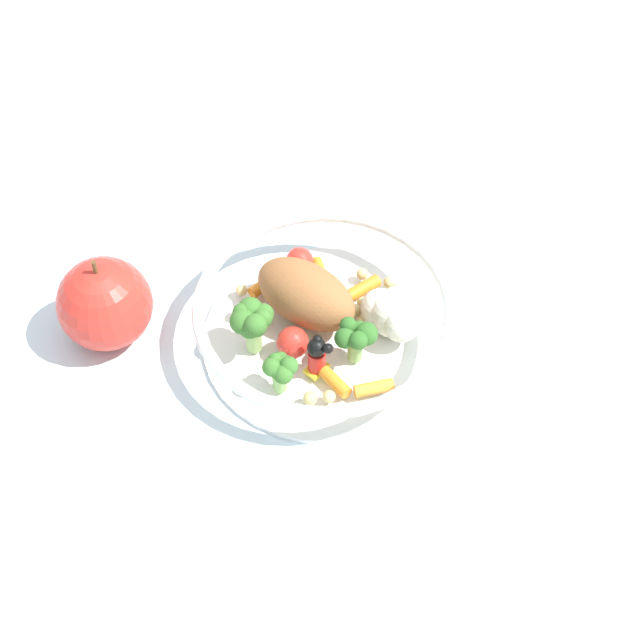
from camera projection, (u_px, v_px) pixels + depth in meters
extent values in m
plane|color=silver|center=(323.00, 346.00, 0.80)|extent=(2.40, 2.40, 0.00)
cylinder|color=white|center=(320.00, 337.00, 0.80)|extent=(0.20, 0.20, 0.01)
torus|color=white|center=(320.00, 306.00, 0.77)|extent=(0.21, 0.21, 0.01)
ellipsoid|color=#935B33|center=(306.00, 294.00, 0.79)|extent=(0.11, 0.09, 0.05)
cylinder|color=#7FAD5B|center=(355.00, 349.00, 0.78)|extent=(0.01, 0.01, 0.02)
sphere|color=#2D6023|center=(366.00, 334.00, 0.76)|extent=(0.02, 0.02, 0.02)
sphere|color=#2D6023|center=(359.00, 329.00, 0.76)|extent=(0.01, 0.01, 0.01)
sphere|color=#2D6023|center=(348.00, 325.00, 0.76)|extent=(0.01, 0.01, 0.01)
sphere|color=#2D6023|center=(345.00, 338.00, 0.76)|extent=(0.02, 0.02, 0.02)
sphere|color=#2D6023|center=(358.00, 341.00, 0.75)|extent=(0.02, 0.02, 0.02)
cylinder|color=#8EB766|center=(254.00, 338.00, 0.78)|extent=(0.01, 0.01, 0.03)
sphere|color=#386B28|center=(263.00, 318.00, 0.76)|extent=(0.02, 0.02, 0.02)
sphere|color=#386B28|center=(263.00, 314.00, 0.77)|extent=(0.02, 0.02, 0.02)
sphere|color=#386B28|center=(250.00, 310.00, 0.77)|extent=(0.02, 0.02, 0.02)
sphere|color=#386B28|center=(242.00, 313.00, 0.76)|extent=(0.02, 0.02, 0.02)
sphere|color=#386B28|center=(243.00, 322.00, 0.76)|extent=(0.02, 0.02, 0.02)
sphere|color=#386B28|center=(250.00, 328.00, 0.76)|extent=(0.02, 0.02, 0.02)
sphere|color=#386B28|center=(256.00, 325.00, 0.75)|extent=(0.02, 0.02, 0.02)
cylinder|color=#7FAD5B|center=(280.00, 380.00, 0.76)|extent=(0.01, 0.01, 0.02)
sphere|color=#386B28|center=(289.00, 366.00, 0.74)|extent=(0.02, 0.02, 0.02)
sphere|color=#386B28|center=(284.00, 365.00, 0.75)|extent=(0.02, 0.02, 0.02)
sphere|color=#386B28|center=(281.00, 359.00, 0.75)|extent=(0.01, 0.01, 0.01)
sphere|color=#386B28|center=(275.00, 360.00, 0.74)|extent=(0.01, 0.01, 0.01)
sphere|color=#386B28|center=(273.00, 365.00, 0.74)|extent=(0.02, 0.02, 0.02)
sphere|color=#386B28|center=(272.00, 367.00, 0.74)|extent=(0.01, 0.01, 0.01)
sphere|color=#386B28|center=(276.00, 372.00, 0.74)|extent=(0.01, 0.01, 0.01)
sphere|color=#386B28|center=(283.00, 374.00, 0.74)|extent=(0.02, 0.02, 0.02)
sphere|color=silver|center=(394.00, 314.00, 0.79)|extent=(0.03, 0.03, 0.03)
sphere|color=silver|center=(398.00, 307.00, 0.79)|extent=(0.03, 0.03, 0.03)
sphere|color=silver|center=(391.00, 310.00, 0.79)|extent=(0.03, 0.03, 0.03)
sphere|color=silver|center=(381.00, 308.00, 0.79)|extent=(0.03, 0.03, 0.03)
sphere|color=silver|center=(390.00, 311.00, 0.79)|extent=(0.03, 0.03, 0.03)
sphere|color=silver|center=(390.00, 320.00, 0.79)|extent=(0.03, 0.03, 0.03)
sphere|color=silver|center=(401.00, 324.00, 0.78)|extent=(0.03, 0.03, 0.03)
cube|color=yellow|center=(322.00, 369.00, 0.77)|extent=(0.02, 0.02, 0.00)
cylinder|color=red|center=(322.00, 361.00, 0.76)|extent=(0.02, 0.02, 0.02)
sphere|color=black|center=(322.00, 348.00, 0.75)|extent=(0.02, 0.02, 0.02)
sphere|color=black|center=(315.00, 340.00, 0.75)|extent=(0.01, 0.01, 0.01)
sphere|color=black|center=(328.00, 349.00, 0.74)|extent=(0.01, 0.01, 0.01)
cylinder|color=orange|center=(374.00, 388.00, 0.76)|extent=(0.03, 0.02, 0.01)
cylinder|color=orange|center=(335.00, 382.00, 0.76)|extent=(0.03, 0.03, 0.01)
cylinder|color=orange|center=(362.00, 289.00, 0.82)|extent=(0.03, 0.03, 0.01)
cylinder|color=orange|center=(320.00, 272.00, 0.83)|extent=(0.02, 0.03, 0.01)
cylinder|color=orange|center=(252.00, 314.00, 0.80)|extent=(0.03, 0.01, 0.01)
cylinder|color=orange|center=(265.00, 284.00, 0.82)|extent=(0.03, 0.03, 0.01)
sphere|color=red|center=(293.00, 342.00, 0.78)|extent=(0.03, 0.03, 0.03)
sphere|color=red|center=(300.00, 261.00, 0.83)|extent=(0.02, 0.02, 0.02)
sphere|color=tan|center=(356.00, 311.00, 0.81)|extent=(0.01, 0.01, 0.01)
sphere|color=#D1B775|center=(361.00, 322.00, 0.80)|extent=(0.01, 0.01, 0.01)
sphere|color=tan|center=(388.00, 297.00, 0.82)|extent=(0.01, 0.01, 0.01)
sphere|color=tan|center=(362.00, 274.00, 0.83)|extent=(0.01, 0.01, 0.01)
sphere|color=tan|center=(390.00, 282.00, 0.83)|extent=(0.01, 0.01, 0.01)
sphere|color=tan|center=(310.00, 398.00, 0.75)|extent=(0.01, 0.01, 0.01)
sphere|color=#D1B775|center=(241.00, 290.00, 0.82)|extent=(0.01, 0.01, 0.01)
sphere|color=#D1B775|center=(363.00, 303.00, 0.81)|extent=(0.01, 0.01, 0.01)
sphere|color=#D1B775|center=(329.00, 397.00, 0.75)|extent=(0.01, 0.01, 0.01)
sphere|color=red|center=(105.00, 304.00, 0.78)|extent=(0.08, 0.08, 0.08)
cylinder|color=brown|center=(95.00, 267.00, 0.74)|extent=(0.00, 0.00, 0.01)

